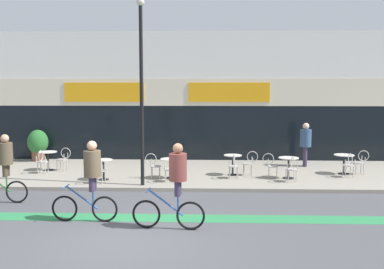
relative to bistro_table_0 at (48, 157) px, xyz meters
The scene contains 27 objects.
ground_plane 8.59m from the bistro_table_0, 59.07° to the right, with size 120.00×120.00×0.00m, color #4C4C51.
sidewalk_slab 4.44m from the bistro_table_0, ahead, with size 40.00×5.50×0.12m, color gray.
storefront_facade 6.76m from the bistro_table_0, 46.36° to the left, with size 40.00×4.06×5.76m.
bike_lane_stripe 7.24m from the bistro_table_0, 52.38° to the right, with size 36.00×0.70×0.01m, color #2D844C.
bistro_table_0 is the anchor object (origin of this frame).
bistro_table_1 3.06m from the bistro_table_0, 32.85° to the right, with size 0.64×0.64×0.73m.
bistro_table_2 5.10m from the bistro_table_0, 15.12° to the right, with size 0.76×0.76×0.71m.
bistro_table_3 7.19m from the bistro_table_0, ahead, with size 0.66×0.66×0.76m.
bistro_table_4 9.18m from the bistro_table_0, ahead, with size 0.71×0.71×0.75m.
bistro_table_5 11.32m from the bistro_table_0, ahead, with size 0.74×0.74×0.73m.
cafe_chair_0_near 0.63m from the bistro_table_0, 90.21° to the right, with size 0.41×0.58×0.90m.
cafe_chair_0_side 0.63m from the bistro_table_0, ahead, with size 0.60×0.45×0.90m.
cafe_chair_1_near 3.43m from the bistro_table_0, 41.73° to the right, with size 0.45×0.60×0.90m.
cafe_chair_2_near 5.30m from the bistro_table_0, 21.64° to the right, with size 0.43×0.59×0.90m.
cafe_chair_2_side 4.50m from the bistro_table_0, 17.23° to the right, with size 0.58×0.42×0.90m.
cafe_chair_3_near 7.27m from the bistro_table_0, 10.34° to the right, with size 0.41×0.58×0.90m.
cafe_chair_3_side 7.81m from the bistro_table_0, ahead, with size 0.58×0.40×0.90m.
cafe_chair_4_near 9.29m from the bistro_table_0, 11.22° to the right, with size 0.43×0.59×0.90m.
cafe_chair_4_side 8.56m from the bistro_table_0, ahead, with size 0.60×0.46×0.90m.
cafe_chair_5_near 11.35m from the bistro_table_0, ahead, with size 0.42×0.58×0.90m.
cafe_chair_5_side 11.94m from the bistro_table_0, ahead, with size 0.57×0.40×0.90m.
planter_pot 2.48m from the bistro_table_0, 119.31° to the left, with size 0.89×0.89×1.37m.
lamp_post 5.56m from the bistro_table_0, 30.80° to the right, with size 0.26×0.26×6.09m.
cyclist_0 8.59m from the bistro_table_0, 50.40° to the right, with size 1.77×0.53×2.09m.
cyclist_1 4.41m from the bistro_table_0, 86.17° to the right, with size 1.69×0.48×2.03m.
cyclist_2 6.93m from the bistro_table_0, 61.57° to the right, with size 1.70×0.48×2.07m.
pedestrian_near_end 10.30m from the bistro_table_0, ahead, with size 0.57×0.57×1.78m.
Camera 1 is at (1.84, -9.70, 3.47)m, focal length 42.00 mm.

